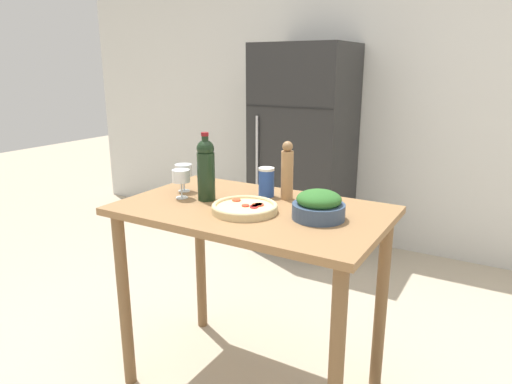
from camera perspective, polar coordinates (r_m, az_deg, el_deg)
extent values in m
plane|color=#BCAD93|center=(2.43, -0.46, -22.68)|extent=(14.00, 14.00, 0.00)
cube|color=silver|center=(3.88, 16.01, 11.97)|extent=(6.40, 0.06, 2.60)
cube|color=black|center=(3.78, 5.98, 5.29)|extent=(0.73, 0.62, 1.67)
cube|color=black|center=(3.45, 3.98, 10.53)|extent=(0.72, 0.01, 0.01)
cylinder|color=#B2B2B7|center=(3.63, 0.11, 3.59)|extent=(0.02, 0.02, 0.75)
cube|color=olive|center=(2.00, -0.51, -2.33)|extent=(1.16, 0.71, 0.03)
cylinder|color=brown|center=(2.28, -16.14, -13.05)|extent=(0.06, 0.06, 0.87)
cylinder|color=brown|center=(1.77, 9.93, -21.65)|extent=(0.06, 0.06, 0.87)
cylinder|color=brown|center=(2.67, -6.96, -8.15)|extent=(0.06, 0.06, 0.87)
cylinder|color=brown|center=(2.25, 15.37, -13.31)|extent=(0.06, 0.06, 0.87)
cylinder|color=black|center=(2.09, -6.25, 1.93)|extent=(0.08, 0.08, 0.22)
sphere|color=black|center=(2.06, -6.36, 5.41)|extent=(0.08, 0.08, 0.08)
cylinder|color=black|center=(2.06, -6.38, 6.19)|extent=(0.03, 0.03, 0.06)
cylinder|color=maroon|center=(2.05, -6.41, 7.20)|extent=(0.03, 0.03, 0.02)
cylinder|color=silver|center=(2.16, -9.23, -0.69)|extent=(0.06, 0.06, 0.00)
cylinder|color=silver|center=(2.15, -9.28, 0.30)|extent=(0.01, 0.01, 0.07)
cylinder|color=white|center=(2.14, -9.35, 2.00)|extent=(0.08, 0.08, 0.06)
cylinder|color=maroon|center=(2.14, -9.33, 1.57)|extent=(0.07, 0.07, 0.02)
cylinder|color=silver|center=(2.28, -8.96, 0.15)|extent=(0.06, 0.06, 0.00)
cylinder|color=silver|center=(2.27, -9.00, 1.09)|extent=(0.01, 0.01, 0.07)
cylinder|color=white|center=(2.25, -9.07, 2.71)|extent=(0.08, 0.08, 0.06)
cylinder|color=maroon|center=(2.26, -9.05, 2.20)|extent=(0.07, 0.07, 0.02)
cylinder|color=#AD7F51|center=(2.10, 3.91, 2.09)|extent=(0.06, 0.06, 0.23)
sphere|color=#936C45|center=(2.07, 3.98, 5.70)|extent=(0.05, 0.05, 0.05)
cylinder|color=#384C6B|center=(1.86, 7.82, -2.40)|extent=(0.21, 0.21, 0.06)
ellipsoid|color=#2D6628|center=(1.84, 7.87, -0.90)|extent=(0.18, 0.18, 0.07)
cylinder|color=#DBC189|center=(1.93, -1.42, -2.16)|extent=(0.28, 0.28, 0.02)
torus|color=#DBC189|center=(1.92, -1.43, -1.75)|extent=(0.28, 0.28, 0.02)
cylinder|color=red|center=(1.93, 0.11, -1.64)|extent=(0.04, 0.04, 0.01)
cylinder|color=#EA4526|center=(2.01, -2.47, -1.01)|extent=(0.04, 0.04, 0.01)
cylinder|color=red|center=(1.92, -0.24, -1.79)|extent=(0.04, 0.04, 0.01)
cylinder|color=#CF422B|center=(1.94, 0.45, -1.59)|extent=(0.04, 0.04, 0.01)
cylinder|color=red|center=(1.94, 0.36, -1.56)|extent=(0.03, 0.03, 0.01)
cylinder|color=red|center=(1.93, -1.33, -1.70)|extent=(0.03, 0.03, 0.01)
cylinder|color=red|center=(1.90, -0.26, -1.90)|extent=(0.03, 0.03, 0.01)
cylinder|color=#284CA3|center=(2.15, 1.30, 1.09)|extent=(0.07, 0.07, 0.13)
cylinder|color=white|center=(2.13, 1.31, 2.89)|extent=(0.07, 0.07, 0.01)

